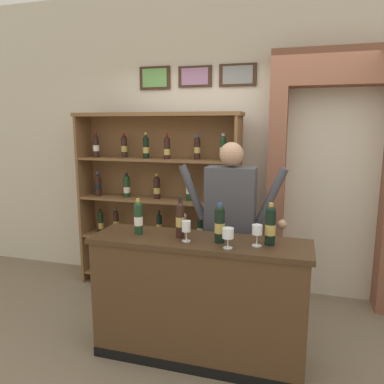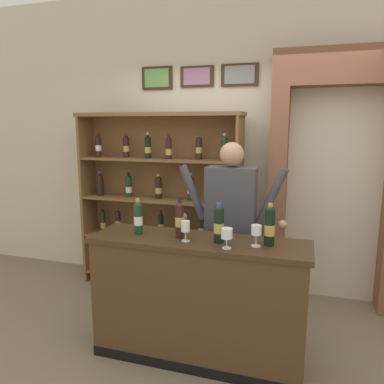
{
  "view_description": "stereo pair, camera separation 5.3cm",
  "coord_description": "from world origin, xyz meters",
  "px_view_note": "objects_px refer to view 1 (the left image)",
  "views": [
    {
      "loc": [
        0.61,
        -2.61,
        1.85
      ],
      "look_at": [
        -0.23,
        0.25,
        1.31
      ],
      "focal_mm": 34.6,
      "sensor_mm": 36.0,
      "label": 1
    },
    {
      "loc": [
        0.66,
        -2.6,
        1.85
      ],
      "look_at": [
        -0.23,
        0.25,
        1.31
      ],
      "focal_mm": 34.6,
      "sensor_mm": 36.0,
      "label": 2
    }
  ],
  "objects_px": {
    "tasting_counter": "(199,300)",
    "wine_glass_left": "(186,227)",
    "wine_shelf": "(159,197)",
    "tasting_bottle_grappa": "(270,225)",
    "tasting_bottle_rosso": "(180,219)",
    "wine_glass_right": "(257,231)",
    "tasting_bottle_riserva": "(139,217)",
    "tasting_bottle_prosecco": "(220,223)",
    "wine_glass_spare": "(228,234)",
    "shopkeeper": "(230,217)"
  },
  "relations": [
    {
      "from": "tasting_counter",
      "to": "wine_glass_left",
      "type": "relative_size",
      "value": 10.66
    },
    {
      "from": "wine_shelf",
      "to": "tasting_bottle_grappa",
      "type": "xyz_separation_m",
      "value": [
        1.32,
        -1.17,
        0.1
      ]
    },
    {
      "from": "tasting_bottle_rosso",
      "to": "tasting_bottle_grappa",
      "type": "bearing_deg",
      "value": 1.26
    },
    {
      "from": "tasting_bottle_grappa",
      "to": "wine_glass_right",
      "type": "xyz_separation_m",
      "value": [
        -0.09,
        -0.05,
        -0.04
      ]
    },
    {
      "from": "tasting_counter",
      "to": "tasting_bottle_riserva",
      "type": "height_order",
      "value": "tasting_bottle_riserva"
    },
    {
      "from": "wine_shelf",
      "to": "wine_glass_right",
      "type": "distance_m",
      "value": 1.74
    },
    {
      "from": "wine_shelf",
      "to": "tasting_bottle_grappa",
      "type": "height_order",
      "value": "wine_shelf"
    },
    {
      "from": "tasting_bottle_rosso",
      "to": "tasting_bottle_prosecco",
      "type": "xyz_separation_m",
      "value": [
        0.32,
        -0.04,
        -0.0
      ]
    },
    {
      "from": "wine_glass_spare",
      "to": "wine_glass_left",
      "type": "height_order",
      "value": "wine_glass_left"
    },
    {
      "from": "shopkeeper",
      "to": "tasting_bottle_rosso",
      "type": "xyz_separation_m",
      "value": [
        -0.31,
        -0.45,
        0.08
      ]
    },
    {
      "from": "wine_shelf",
      "to": "tasting_bottle_rosso",
      "type": "distance_m",
      "value": 1.35
    },
    {
      "from": "wine_shelf",
      "to": "shopkeeper",
      "type": "height_order",
      "value": "wine_shelf"
    },
    {
      "from": "wine_glass_spare",
      "to": "wine_shelf",
      "type": "bearing_deg",
      "value": 128.06
    },
    {
      "from": "tasting_bottle_riserva",
      "to": "tasting_bottle_rosso",
      "type": "relative_size",
      "value": 0.9
    },
    {
      "from": "tasting_bottle_prosecco",
      "to": "tasting_bottle_rosso",
      "type": "bearing_deg",
      "value": 173.61
    },
    {
      "from": "wine_shelf",
      "to": "tasting_counter",
      "type": "distance_m",
      "value": 1.54
    },
    {
      "from": "wine_shelf",
      "to": "wine_glass_spare",
      "type": "bearing_deg",
      "value": -51.94
    },
    {
      "from": "wine_shelf",
      "to": "shopkeeper",
      "type": "bearing_deg",
      "value": -37.6
    },
    {
      "from": "shopkeeper",
      "to": "tasting_bottle_grappa",
      "type": "distance_m",
      "value": 0.58
    },
    {
      "from": "shopkeeper",
      "to": "wine_glass_spare",
      "type": "bearing_deg",
      "value": -81.18
    },
    {
      "from": "tasting_bottle_prosecco",
      "to": "tasting_bottle_grappa",
      "type": "bearing_deg",
      "value": 7.97
    },
    {
      "from": "tasting_bottle_grappa",
      "to": "wine_glass_right",
      "type": "bearing_deg",
      "value": -148.21
    },
    {
      "from": "wine_glass_right",
      "to": "wine_glass_left",
      "type": "xyz_separation_m",
      "value": [
        -0.52,
        -0.04,
        -0.0
      ]
    },
    {
      "from": "wine_glass_spare",
      "to": "wine_glass_left",
      "type": "distance_m",
      "value": 0.33
    },
    {
      "from": "wine_shelf",
      "to": "tasting_bottle_riserva",
      "type": "height_order",
      "value": "wine_shelf"
    },
    {
      "from": "wine_shelf",
      "to": "tasting_bottle_prosecco",
      "type": "distance_m",
      "value": 1.56
    },
    {
      "from": "wine_shelf",
      "to": "shopkeeper",
      "type": "distance_m",
      "value": 1.2
    },
    {
      "from": "tasting_counter",
      "to": "wine_glass_left",
      "type": "bearing_deg",
      "value": -137.33
    },
    {
      "from": "tasting_bottle_riserva",
      "to": "tasting_bottle_rosso",
      "type": "xyz_separation_m",
      "value": [
        0.35,
        0.0,
        0.01
      ]
    },
    {
      "from": "tasting_bottle_grappa",
      "to": "wine_glass_spare",
      "type": "height_order",
      "value": "tasting_bottle_grappa"
    },
    {
      "from": "tasting_bottle_riserva",
      "to": "tasting_bottle_prosecco",
      "type": "relative_size",
      "value": 0.97
    },
    {
      "from": "tasting_bottle_riserva",
      "to": "wine_glass_left",
      "type": "bearing_deg",
      "value": -10.61
    },
    {
      "from": "shopkeeper",
      "to": "wine_glass_left",
      "type": "height_order",
      "value": "shopkeeper"
    },
    {
      "from": "tasting_counter",
      "to": "tasting_bottle_grappa",
      "type": "bearing_deg",
      "value": 2.45
    },
    {
      "from": "tasting_counter",
      "to": "tasting_bottle_grappa",
      "type": "xyz_separation_m",
      "value": [
        0.53,
        0.02,
        0.64
      ]
    },
    {
      "from": "tasting_counter",
      "to": "tasting_bottle_rosso",
      "type": "height_order",
      "value": "tasting_bottle_rosso"
    },
    {
      "from": "tasting_bottle_grappa",
      "to": "tasting_bottle_riserva",
      "type": "bearing_deg",
      "value": -179.08
    },
    {
      "from": "tasting_bottle_riserva",
      "to": "tasting_bottle_prosecco",
      "type": "xyz_separation_m",
      "value": [
        0.67,
        -0.03,
        0.01
      ]
    },
    {
      "from": "tasting_counter",
      "to": "shopkeeper",
      "type": "relative_size",
      "value": 0.99
    },
    {
      "from": "tasting_bottle_riserva",
      "to": "tasting_bottle_prosecco",
      "type": "distance_m",
      "value": 0.67
    },
    {
      "from": "tasting_bottle_grappa",
      "to": "wine_glass_right",
      "type": "relative_size",
      "value": 1.99
    },
    {
      "from": "tasting_counter",
      "to": "shopkeeper",
      "type": "xyz_separation_m",
      "value": [
        0.16,
        0.46,
        0.57
      ]
    },
    {
      "from": "wine_shelf",
      "to": "tasting_bottle_prosecco",
      "type": "height_order",
      "value": "wine_shelf"
    },
    {
      "from": "tasting_counter",
      "to": "wine_glass_right",
      "type": "relative_size",
      "value": 10.76
    },
    {
      "from": "tasting_bottle_prosecco",
      "to": "wine_glass_left",
      "type": "distance_m",
      "value": 0.25
    },
    {
      "from": "tasting_bottle_rosso",
      "to": "tasting_bottle_prosecco",
      "type": "distance_m",
      "value": 0.32
    },
    {
      "from": "tasting_bottle_prosecco",
      "to": "wine_glass_spare",
      "type": "relative_size",
      "value": 2.04
    },
    {
      "from": "tasting_bottle_rosso",
      "to": "tasting_bottle_riserva",
      "type": "bearing_deg",
      "value": -179.76
    },
    {
      "from": "tasting_counter",
      "to": "tasting_bottle_rosso",
      "type": "distance_m",
      "value": 0.66
    },
    {
      "from": "tasting_counter",
      "to": "shopkeeper",
      "type": "distance_m",
      "value": 0.75
    }
  ]
}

